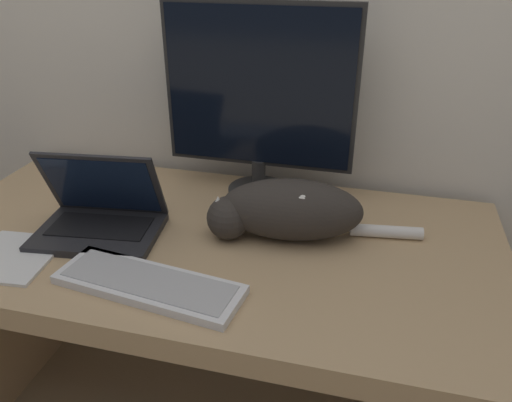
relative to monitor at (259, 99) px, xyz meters
The scene contains 6 objects.
desk 0.51m from the monitor, 104.79° to the right, with size 1.48×0.74×0.70m.
monitor is the anchor object (origin of this frame).
laptop 0.52m from the monitor, 137.47° to the right, with size 0.33×0.25×0.22m.
external_keyboard 0.58m from the monitor, 103.62° to the right, with size 0.43×0.19×0.02m.
cat 0.33m from the monitor, 60.43° to the right, with size 0.53×0.19×0.16m.
paper_notepad 0.74m from the monitor, 135.64° to the right, with size 0.21×0.22×0.01m.
Camera 1 is at (0.39, -0.65, 1.38)m, focal length 35.00 mm.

